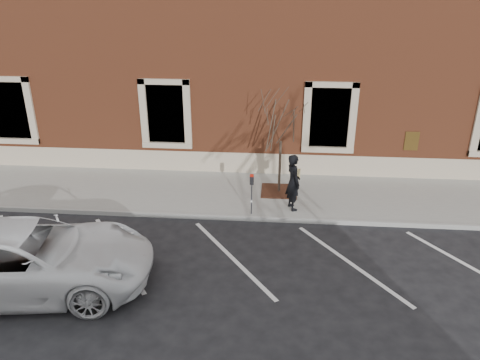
# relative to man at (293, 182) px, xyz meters

# --- Properties ---
(ground) EXTENTS (120.00, 120.00, 0.00)m
(ground) POSITION_rel_man_xyz_m (-1.69, -0.62, -1.08)
(ground) COLOR #28282B
(ground) RESTS_ON ground
(sidewalk_near) EXTENTS (40.00, 3.50, 0.15)m
(sidewalk_near) POSITION_rel_man_xyz_m (-1.69, 1.13, -1.00)
(sidewalk_near) COLOR #9F9E95
(sidewalk_near) RESTS_ON ground
(curb_near) EXTENTS (40.00, 0.12, 0.15)m
(curb_near) POSITION_rel_man_xyz_m (-1.69, -0.67, -1.00)
(curb_near) COLOR #9E9E99
(curb_near) RESTS_ON ground
(parking_stripes) EXTENTS (28.00, 4.40, 0.01)m
(parking_stripes) POSITION_rel_man_xyz_m (-1.69, -2.82, -1.08)
(parking_stripes) COLOR silver
(parking_stripes) RESTS_ON ground
(building_civic) EXTENTS (40.00, 8.62, 8.00)m
(building_civic) POSITION_rel_man_xyz_m (-1.69, 7.12, 2.92)
(building_civic) COLOR brown
(building_civic) RESTS_ON ground
(man) EXTENTS (0.66, 0.79, 1.86)m
(man) POSITION_rel_man_xyz_m (0.00, 0.00, 0.00)
(man) COLOR black
(man) RESTS_ON sidewalk_near
(parking_meter) EXTENTS (0.12, 0.09, 1.35)m
(parking_meter) POSITION_rel_man_xyz_m (-1.29, -0.50, 0.01)
(parking_meter) COLOR #595B60
(parking_meter) RESTS_ON sidewalk_near
(tree_grate) EXTENTS (1.22, 1.22, 0.03)m
(tree_grate) POSITION_rel_man_xyz_m (-0.43, 1.27, -0.91)
(tree_grate) COLOR #462316
(tree_grate) RESTS_ON sidewalk_near
(sapling) EXTENTS (2.03, 2.03, 3.38)m
(sapling) POSITION_rel_man_xyz_m (-0.43, 1.27, 1.43)
(sapling) COLOR #47392B
(sapling) RESTS_ON sidewalk_near
(white_truck) EXTENTS (6.36, 3.62, 1.67)m
(white_truck) POSITION_rel_man_xyz_m (-6.49, -4.54, -0.24)
(white_truck) COLOR white
(white_truck) RESTS_ON ground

